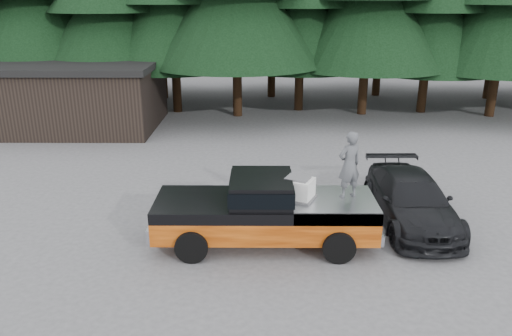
{
  "coord_description": "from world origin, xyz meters",
  "views": [
    {
      "loc": [
        0.21,
        -12.74,
        6.42
      ],
      "look_at": [
        0.12,
        0.0,
        1.96
      ],
      "focal_mm": 35.0,
      "sensor_mm": 36.0,
      "label": 1
    }
  ],
  "objects_px": {
    "pickup_truck": "(265,221)",
    "air_compressor": "(298,189)",
    "man_on_bed": "(349,165)",
    "utility_building": "(76,94)",
    "parked_car": "(411,200)"
  },
  "relations": [
    {
      "from": "pickup_truck",
      "to": "air_compressor",
      "type": "height_order",
      "value": "air_compressor"
    },
    {
      "from": "pickup_truck",
      "to": "air_compressor",
      "type": "distance_m",
      "value": 1.26
    },
    {
      "from": "pickup_truck",
      "to": "man_on_bed",
      "type": "bearing_deg",
      "value": 2.77
    },
    {
      "from": "air_compressor",
      "to": "man_on_bed",
      "type": "relative_size",
      "value": 0.43
    },
    {
      "from": "pickup_truck",
      "to": "utility_building",
      "type": "xyz_separation_m",
      "value": [
        -9.36,
        12.6,
        1.0
      ]
    },
    {
      "from": "parked_car",
      "to": "utility_building",
      "type": "xyz_separation_m",
      "value": [
        -13.67,
        11.23,
        0.95
      ]
    },
    {
      "from": "pickup_truck",
      "to": "utility_building",
      "type": "bearing_deg",
      "value": 126.63
    },
    {
      "from": "man_on_bed",
      "to": "air_compressor",
      "type": "bearing_deg",
      "value": -18.68
    },
    {
      "from": "pickup_truck",
      "to": "air_compressor",
      "type": "relative_size",
      "value": 7.71
    },
    {
      "from": "pickup_truck",
      "to": "utility_building",
      "type": "height_order",
      "value": "utility_building"
    },
    {
      "from": "pickup_truck",
      "to": "man_on_bed",
      "type": "xyz_separation_m",
      "value": [
        2.19,
        0.11,
        1.56
      ]
    },
    {
      "from": "parked_car",
      "to": "utility_building",
      "type": "relative_size",
      "value": 0.59
    },
    {
      "from": "air_compressor",
      "to": "man_on_bed",
      "type": "xyz_separation_m",
      "value": [
        1.33,
        0.13,
        0.63
      ]
    },
    {
      "from": "air_compressor",
      "to": "utility_building",
      "type": "relative_size",
      "value": 0.09
    },
    {
      "from": "pickup_truck",
      "to": "air_compressor",
      "type": "bearing_deg",
      "value": -1.78
    }
  ]
}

